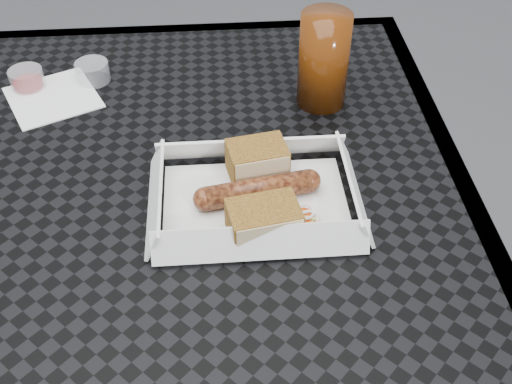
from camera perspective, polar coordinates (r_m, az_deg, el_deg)
patio_table at (r=0.87m, az=-8.47°, el=-2.55°), size 0.80×0.80×0.74m
food_tray at (r=0.77m, az=-0.06°, el=-1.02°), size 0.22×0.15×0.00m
bratwurst at (r=0.77m, az=0.16°, el=0.19°), size 0.16×0.05×0.03m
bread_near at (r=0.80m, az=0.11°, el=2.80°), size 0.08×0.06×0.04m
bread_far at (r=0.72m, az=0.69°, el=-2.58°), size 0.09×0.07×0.04m
veg_garnish at (r=0.75m, az=4.72°, el=-2.77°), size 0.03×0.03×0.00m
napkin at (r=1.00m, az=-17.61°, el=8.01°), size 0.16×0.16×0.00m
condiment_cup_sauce at (r=1.02m, az=-19.70°, el=9.42°), size 0.05×0.05×0.03m
condiment_cup_empty at (r=1.01m, az=-14.32°, el=10.32°), size 0.05×0.05×0.03m
drink_glass at (r=0.91m, az=6.03°, el=11.58°), size 0.07×0.07×0.14m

